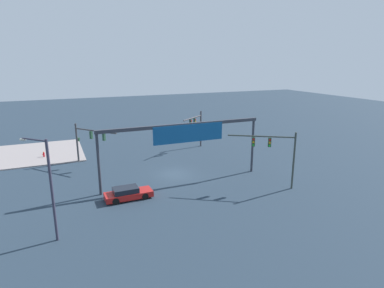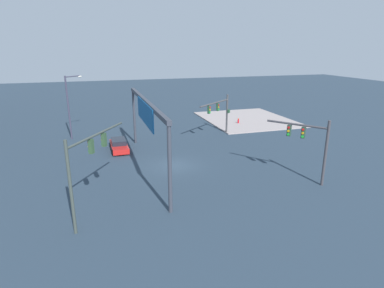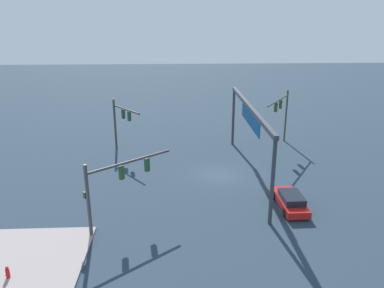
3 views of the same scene
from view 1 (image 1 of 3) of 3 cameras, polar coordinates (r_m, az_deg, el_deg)
name	(u,v)px [view 1 (image 1 of 3)]	position (r m, az deg, el deg)	size (l,w,h in m)	color
ground_plane	(175,174)	(38.26, -3.00, -5.35)	(173.25, 173.25, 0.00)	#273646
sidewalk_corner	(26,154)	(51.52, -27.12, -1.63)	(15.07, 12.78, 0.15)	gray
traffic_signal_near_corner	(275,149)	(34.21, 14.41, -0.79)	(5.87, 3.80, 6.00)	#38413C
traffic_signal_opposite_side	(87,138)	(43.20, -17.91, 1.09)	(4.39, 5.58, 5.14)	#3E3E40
traffic_signal_cross_street	(197,124)	(48.54, 0.82, 3.46)	(4.26, 3.26, 5.51)	#3A393E
streetlamp_curved_arm	(48,182)	(25.48, -24.02, -6.18)	(1.97, 2.05, 7.75)	#373549
overhead_sign_gantry	(185,134)	(34.41, -1.32, 1.77)	(18.10, 0.43, 6.54)	#333741
sedan_car_approaching	(128,193)	(32.13, -11.22, -8.51)	(4.55, 1.87, 1.21)	red
fire_hydrant_on_curb	(44,154)	(48.82, -24.60, -1.67)	(0.33, 0.22, 0.71)	red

